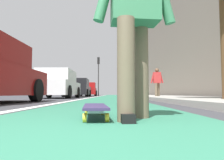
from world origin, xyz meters
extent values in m
plane|color=#38383D|center=(10.00, 0.00, 0.00)|extent=(80.00, 80.00, 0.00)
cube|color=#2D7256|center=(24.00, 0.00, 0.00)|extent=(56.00, 2.02, 0.00)
cube|color=silver|center=(20.00, 1.16, 0.00)|extent=(52.00, 0.16, 0.01)
cube|color=#9E9B93|center=(18.00, -3.02, 0.06)|extent=(52.00, 3.20, 0.11)
cube|color=slate|center=(22.00, -5.51, 5.63)|extent=(40.00, 1.20, 11.25)
cylinder|color=yellow|center=(1.70, 0.15, 0.04)|extent=(0.07, 0.04, 0.07)
cylinder|color=yellow|center=(1.72, -0.02, 0.04)|extent=(0.07, 0.04, 0.07)
cylinder|color=yellow|center=(1.11, 0.09, 0.04)|extent=(0.07, 0.04, 0.07)
cylinder|color=yellow|center=(1.12, -0.08, 0.04)|extent=(0.07, 0.04, 0.07)
cube|color=silver|center=(1.71, 0.06, 0.08)|extent=(0.07, 0.13, 0.02)
cube|color=silver|center=(1.11, 0.00, 0.08)|extent=(0.07, 0.13, 0.02)
cube|color=#33284C|center=(1.41, 0.03, 0.10)|extent=(0.86, 0.28, 0.02)
cylinder|color=brown|center=(1.13, -0.23, 0.41)|extent=(0.14, 0.14, 0.82)
cylinder|color=brown|center=(1.41, -0.38, 0.41)|extent=(0.14, 0.14, 0.82)
cube|color=black|center=(1.13, -0.23, 0.04)|extent=(0.27, 0.13, 0.07)
cube|color=#4C606B|center=(5.30, 2.86, 1.18)|extent=(0.06, 1.50, 0.51)
cylinder|color=black|center=(5.59, 2.04, 0.32)|extent=(0.65, 0.23, 0.64)
cube|color=silver|center=(10.98, 2.80, 0.52)|extent=(4.36, 1.80, 0.70)
cube|color=silver|center=(10.83, 2.80, 1.17)|extent=(2.40, 1.65, 0.60)
cube|color=#4C606B|center=(12.03, 2.81, 1.17)|extent=(0.05, 1.57, 0.51)
cylinder|color=black|center=(12.33, 3.65, 0.31)|extent=(0.63, 0.22, 0.63)
cylinder|color=black|center=(12.33, 1.96, 0.31)|extent=(0.63, 0.22, 0.63)
cylinder|color=black|center=(9.63, 3.64, 0.31)|extent=(0.63, 0.22, 0.63)
cylinder|color=black|center=(9.64, 1.95, 0.31)|extent=(0.63, 0.22, 0.63)
cube|color=black|center=(17.40, 2.77, 0.51)|extent=(4.48, 2.00, 0.70)
cube|color=black|center=(17.25, 2.77, 1.16)|extent=(2.48, 1.80, 0.60)
cube|color=#4C606B|center=(18.47, 2.80, 1.16)|extent=(0.08, 1.66, 0.51)
cylinder|color=black|center=(18.75, 3.70, 0.30)|extent=(0.61, 0.24, 0.60)
cylinder|color=black|center=(18.80, 1.91, 0.30)|extent=(0.61, 0.24, 0.60)
cylinder|color=black|center=(16.00, 3.63, 0.30)|extent=(0.61, 0.24, 0.60)
cylinder|color=black|center=(16.05, 1.84, 0.30)|extent=(0.61, 0.24, 0.60)
cube|color=maroon|center=(23.82, 2.62, 0.52)|extent=(4.20, 2.01, 0.70)
cube|color=maroon|center=(23.67, 2.62, 1.17)|extent=(2.34, 1.78, 0.60)
cube|color=#4C606B|center=(24.80, 2.67, 1.17)|extent=(0.11, 1.60, 0.51)
cylinder|color=black|center=(25.06, 3.55, 0.31)|extent=(0.64, 0.25, 0.63)
cylinder|color=black|center=(25.14, 1.82, 0.31)|extent=(0.64, 0.25, 0.63)
cylinder|color=black|center=(22.51, 3.43, 0.31)|extent=(0.64, 0.25, 0.63)
cylinder|color=black|center=(22.59, 1.70, 0.31)|extent=(0.64, 0.25, 0.63)
cylinder|color=#2D2D2D|center=(25.40, 1.56, 1.94)|extent=(0.12, 0.12, 3.87)
cube|color=black|center=(25.40, 1.56, 4.27)|extent=(0.24, 0.28, 0.80)
sphere|color=red|center=(25.53, 1.56, 4.53)|extent=(0.16, 0.16, 0.16)
sphere|color=#392907|center=(25.53, 1.56, 4.27)|extent=(0.16, 0.16, 0.16)
sphere|color=black|center=(25.53, 1.56, 4.01)|extent=(0.16, 0.16, 0.16)
cylinder|color=brown|center=(10.61, -2.51, 0.39)|extent=(0.13, 0.13, 0.77)
cylinder|color=brown|center=(10.37, -2.34, 0.39)|extent=(0.13, 0.13, 0.77)
cube|color=black|center=(10.61, -2.51, 0.03)|extent=(0.24, 0.09, 0.07)
cube|color=#B22D2D|center=(10.50, -2.42, 1.05)|extent=(0.23, 0.38, 0.56)
cylinder|color=#B22D2D|center=(10.50, -2.64, 1.05)|extent=(0.08, 0.22, 0.57)
cylinder|color=#B22D2D|center=(10.50, -2.19, 1.05)|extent=(0.08, 0.22, 0.57)
sphere|color=brown|center=(10.50, -2.42, 1.44)|extent=(0.21, 0.21, 0.21)
camera|label=1|loc=(-0.55, -0.12, 0.22)|focal=34.61mm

